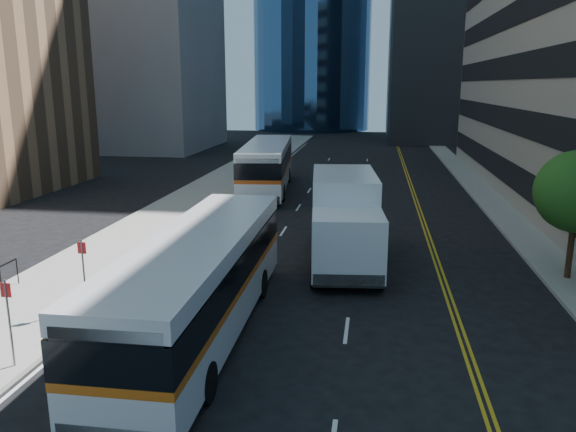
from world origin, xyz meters
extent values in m
plane|color=black|center=(0.00, 0.00, 0.00)|extent=(160.00, 160.00, 0.00)
cube|color=gray|center=(-10.50, 25.00, 0.07)|extent=(5.00, 90.00, 0.15)
cube|color=gray|center=(9.00, 25.00, 0.07)|extent=(2.00, 90.00, 0.15)
cylinder|color=#332114|center=(9.00, 8.00, 1.25)|extent=(0.24, 0.24, 2.20)
cube|color=silver|center=(-4.00, 1.06, 0.95)|extent=(2.84, 12.63, 1.16)
cube|color=#C45812|center=(-4.00, 1.06, 1.63)|extent=(2.86, 12.65, 0.23)
cube|color=black|center=(-4.00, 1.06, 2.21)|extent=(2.86, 12.65, 0.95)
cube|color=silver|center=(-4.00, 1.06, 2.99)|extent=(2.84, 12.63, 0.53)
cylinder|color=black|center=(-5.21, -2.73, 0.53)|extent=(0.32, 1.05, 1.05)
cylinder|color=black|center=(-2.72, -2.71, 0.53)|extent=(0.32, 1.05, 1.05)
cylinder|color=black|center=(-5.28, 4.41, 0.53)|extent=(0.32, 1.05, 1.05)
cylinder|color=black|center=(-2.78, 4.43, 0.53)|extent=(0.32, 1.05, 1.05)
cube|color=silver|center=(-6.60, 25.66, 1.02)|extent=(4.31, 13.84, 1.25)
cube|color=#C54B12|center=(-6.60, 25.66, 1.76)|extent=(4.33, 13.86, 0.25)
cube|color=black|center=(-6.60, 25.66, 2.38)|extent=(4.33, 13.86, 1.02)
cube|color=silver|center=(-6.60, 25.66, 3.23)|extent=(4.31, 13.84, 0.57)
cylinder|color=black|center=(-7.54, 21.46, 0.57)|extent=(0.45, 1.16, 1.13)
cylinder|color=black|center=(-4.84, 21.74, 0.57)|extent=(0.45, 1.16, 1.13)
cylinder|color=black|center=(-8.31, 29.13, 0.57)|extent=(0.45, 1.16, 1.13)
cylinder|color=black|center=(-5.62, 29.41, 0.57)|extent=(0.45, 1.16, 1.13)
cube|color=white|center=(0.30, 6.11, 1.66)|extent=(2.99, 2.78, 2.41)
cube|color=black|center=(0.40, 5.02, 2.12)|extent=(2.55, 0.31, 1.26)
cube|color=white|center=(-0.10, 10.10, 2.35)|extent=(3.28, 5.75, 2.98)
cube|color=black|center=(0.02, 8.85, 0.63)|extent=(2.89, 7.75, 0.29)
cylinder|color=black|center=(-0.93, 5.76, 0.55)|extent=(0.43, 1.13, 1.10)
cylinder|color=black|center=(1.57, 6.00, 0.55)|extent=(0.43, 1.13, 1.10)
cylinder|color=black|center=(-1.50, 11.46, 0.55)|extent=(0.43, 1.13, 1.10)
cylinder|color=black|center=(1.00, 11.71, 0.55)|extent=(0.43, 1.13, 1.10)
camera|label=1|loc=(1.18, -14.77, 7.69)|focal=35.00mm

